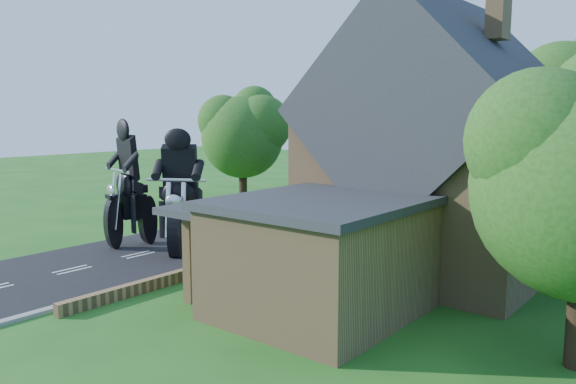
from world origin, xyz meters
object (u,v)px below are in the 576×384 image
Objects in this scene: house at (438,155)px; motorcycle_lead at (182,236)px; motorcycle_follow at (131,228)px; garden_wall at (292,244)px; annex at (317,254)px.

house is 6.01× the size of motorcycle_lead.
house is 5.61× the size of motorcycle_follow.
house reaches higher than motorcycle_lead.
garden_wall is at bearing -131.36° from motorcycle_follow.
motorcycle_lead reaches higher than garden_wall.
motorcycle_follow is (-11.42, 1.58, -0.92)m from annex.
annex reaches higher than garden_wall.
house is 7.30m from annex.
garden_wall is 12.04× the size of motorcycle_follow.
garden_wall is 3.12× the size of annex.
annex is 8.85m from motorcycle_lead.
garden_wall is at bearing -170.83° from house.
garden_wall is 12.92× the size of motorcycle_lead.
motorcycle_follow is at bearing 172.13° from annex.
house is 1.45× the size of annex.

